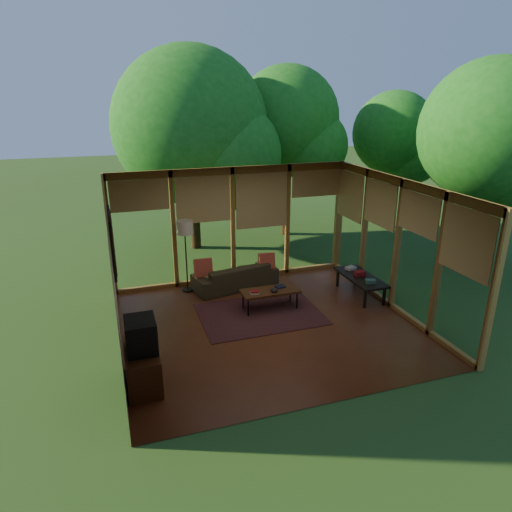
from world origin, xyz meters
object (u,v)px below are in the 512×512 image
object	(u,v)px
media_cabinet	(143,367)
side_console	(361,278)
floor_lamp	(185,231)
coffee_table	(270,292)
sofa	(235,276)
television	(141,335)

from	to	relation	value
media_cabinet	side_console	world-z (taller)	media_cabinet
floor_lamp	coffee_table	distance (m)	2.31
coffee_table	sofa	bearing A→B (deg)	105.68
media_cabinet	coffee_table	xyz separation A→B (m)	(2.74, 1.84, 0.09)
media_cabinet	floor_lamp	world-z (taller)	floor_lamp
sofa	side_console	size ratio (longest dim) A/B	1.38
media_cabinet	sofa	bearing A→B (deg)	53.15
media_cabinet	television	distance (m)	0.55
side_console	television	bearing A→B (deg)	-159.08
television	side_console	distance (m)	5.21
television	floor_lamp	size ratio (longest dim) A/B	0.33
television	sofa	bearing A→B (deg)	53.38
sofa	media_cabinet	distance (m)	3.95
media_cabinet	floor_lamp	distance (m)	3.72
media_cabinet	coffee_table	size ratio (longest dim) A/B	0.83
floor_lamp	coffee_table	bearing A→B (deg)	-45.40
sofa	television	distance (m)	3.98
media_cabinet	floor_lamp	bearing A→B (deg)	68.80
media_cabinet	floor_lamp	xyz separation A→B (m)	(1.29, 3.31, 1.11)
floor_lamp	coffee_table	world-z (taller)	floor_lamp
side_console	floor_lamp	bearing A→B (deg)	157.84
floor_lamp	television	bearing A→B (deg)	-110.90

